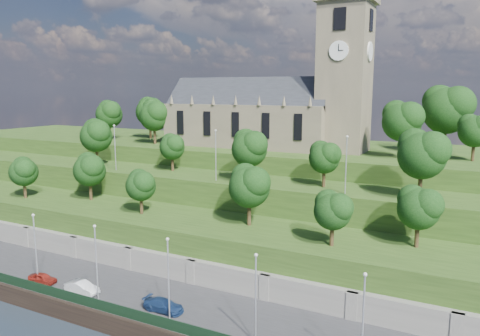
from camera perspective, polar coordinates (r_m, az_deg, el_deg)
The scene contains 17 objects.
ground at distance 56.08m, azimuth -17.10°, elevation -18.29°, with size 320.00×320.00×0.00m, color #1B232B.
promenade at distance 59.56m, azimuth -12.97°, elevation -15.31°, with size 160.00×12.00×2.00m, color #2D2D30.
quay_wall at distance 55.55m, azimuth -17.20°, elevation -17.30°, with size 160.00×0.50×2.20m, color black.
fence at distance 55.31m, azimuth -16.79°, elevation -15.67°, with size 160.00×0.10×1.20m, color black.
retaining_wall at distance 63.22m, azimuth -9.45°, elevation -12.20°, with size 160.00×2.10×5.00m.
embankment_lower at distance 67.29m, azimuth -6.37°, elevation -9.39°, with size 160.00×12.00×8.00m, color #284416.
embankment_upper at distance 75.67m, azimuth -1.75°, elevation -5.60°, with size 160.00×10.00×12.00m, color #284416.
hilltop at distance 93.73m, azimuth 4.51°, elevation -1.71°, with size 160.00×32.00×15.00m, color #284416.
church at distance 87.98m, azimuth 4.09°, elevation 7.42°, with size 38.60×12.35×27.60m.
trees_lower at distance 65.10m, azimuth -6.23°, elevation -1.85°, with size 65.94×8.89×8.20m.
trees_upper at distance 70.73m, azimuth 0.38°, elevation 2.84°, with size 61.93×8.15×8.97m.
trees_hilltop at distance 86.36m, azimuth 5.87°, elevation 6.71°, with size 76.39×16.77×11.56m.
lamp_posts_promenade at distance 56.18m, azimuth -17.14°, elevation -10.36°, with size 60.36×0.36×8.90m.
lamp_posts_upper at distance 71.03m, azimuth -2.98°, elevation 2.07°, with size 40.36×0.36×7.87m.
car_left at distance 64.56m, azimuth -22.94°, elevation -12.26°, with size 1.49×3.69×1.26m, color maroon.
car_middle at distance 59.94m, azimuth -18.71°, elevation -13.62°, with size 1.53×4.38×1.44m, color silver.
car_right at distance 53.50m, azimuth -9.30°, elevation -16.19°, with size 1.90×4.67×1.35m, color navy.
Camera 1 is at (35.66, -34.72, 25.85)m, focal length 35.00 mm.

